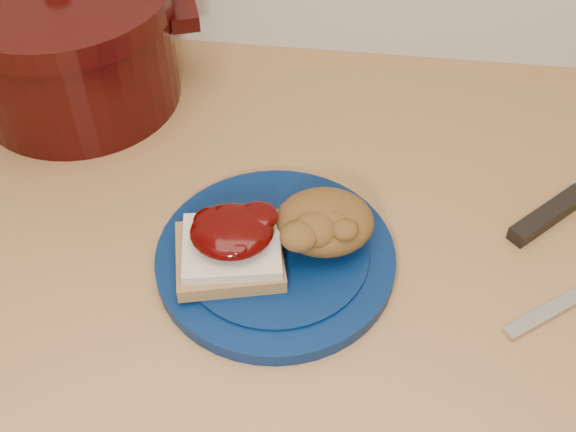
# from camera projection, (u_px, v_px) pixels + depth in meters

# --- Properties ---
(base_cabinet) EXTENTS (4.00, 0.60, 0.86)m
(base_cabinet) POSITION_uv_depth(u_px,v_px,m) (323.00, 418.00, 1.12)
(base_cabinet) COLOR beige
(base_cabinet) RESTS_ON floor
(plate) EXTENTS (0.27, 0.27, 0.02)m
(plate) POSITION_uv_depth(u_px,v_px,m) (276.00, 258.00, 0.72)
(plate) COLOR #041A44
(plate) RESTS_ON wood_countertop
(sandwich) EXTENTS (0.12, 0.11, 0.05)m
(sandwich) POSITION_uv_depth(u_px,v_px,m) (231.00, 245.00, 0.69)
(sandwich) COLOR olive
(sandwich) RESTS_ON plate
(stuffing_mound) EXTENTS (0.11, 0.10, 0.05)m
(stuffing_mound) POSITION_uv_depth(u_px,v_px,m) (325.00, 222.00, 0.71)
(stuffing_mound) COLOR brown
(stuffing_mound) RESTS_ON plate
(chef_knife) EXTENTS (0.22, 0.22, 0.02)m
(chef_knife) POSITION_uv_depth(u_px,v_px,m) (572.00, 199.00, 0.78)
(chef_knife) COLOR black
(chef_knife) RESTS_ON wood_countertop
(dutch_oven) EXTENTS (0.33, 0.33, 0.17)m
(dutch_oven) POSITION_uv_depth(u_px,v_px,m) (70.00, 44.00, 0.86)
(dutch_oven) COLOR black
(dutch_oven) RESTS_ON wood_countertop
(pepper_grinder) EXTENTS (0.08, 0.08, 0.13)m
(pepper_grinder) POSITION_uv_depth(u_px,v_px,m) (31.00, 47.00, 0.87)
(pepper_grinder) COLOR black
(pepper_grinder) RESTS_ON wood_countertop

